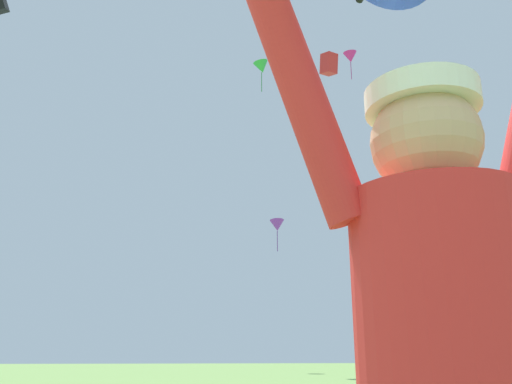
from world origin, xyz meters
The scene contains 6 objects.
distant_kite_red_far_center centered at (7.87, 27.46, 18.38)m, with size 1.11×1.34×1.48m.
distant_kite_purple_mid_right centered at (5.50, 33.72, 9.42)m, with size 1.31×1.34×2.22m.
distant_kite_magenta_overhead_distant centered at (7.45, 21.94, 15.50)m, with size 0.79×0.79×1.60m.
distant_kite_green_low_right centered at (3.12, 19.46, 15.24)m, with size 0.88×0.94×1.59m.
distant_kite_green_high_right centered at (4.49, 33.88, 21.62)m, with size 1.73×1.67×2.63m.
marker_flag centered at (2.70, 7.20, 1.89)m, with size 0.30×0.24×2.19m.
Camera 1 is at (-0.23, -1.05, 1.07)m, focal length 37.16 mm.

